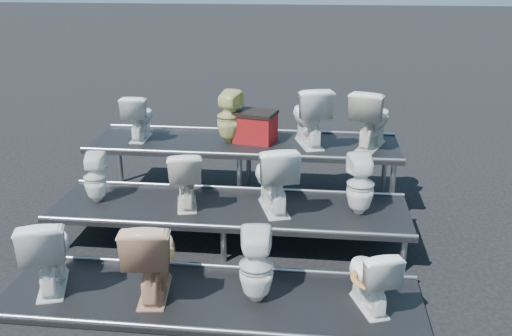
# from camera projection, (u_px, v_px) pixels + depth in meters

# --- Properties ---
(ground) EXTENTS (80.00, 80.00, 0.00)m
(ground) POSITION_uv_depth(u_px,v_px,m) (231.00, 241.00, 6.92)
(ground) COLOR black
(ground) RESTS_ON ground
(tier_front) EXTENTS (4.20, 1.20, 0.06)m
(tier_front) POSITION_uv_depth(u_px,v_px,m) (210.00, 299.00, 5.70)
(tier_front) COLOR black
(tier_front) RESTS_ON ground
(tier_mid) EXTENTS (4.20, 1.20, 0.46)m
(tier_mid) POSITION_uv_depth(u_px,v_px,m) (230.00, 224.00, 6.84)
(tier_mid) COLOR black
(tier_mid) RESTS_ON ground
(tier_back) EXTENTS (4.20, 1.20, 0.86)m
(tier_back) POSITION_uv_depth(u_px,v_px,m) (244.00, 171.00, 7.99)
(tier_back) COLOR black
(tier_back) RESTS_ON ground
(toilet_0) EXTENTS (0.69, 0.90, 0.81)m
(toilet_0) POSITION_uv_depth(u_px,v_px,m) (48.00, 251.00, 5.72)
(toilet_0) COLOR white
(toilet_0) RESTS_ON tier_front
(toilet_1) EXTENTS (0.58, 0.89, 0.85)m
(toilet_1) POSITION_uv_depth(u_px,v_px,m) (152.00, 255.00, 5.60)
(toilet_1) COLOR tan
(toilet_1) RESTS_ON tier_front
(toilet_2) EXTENTS (0.37, 0.38, 0.75)m
(toilet_2) POSITION_uv_depth(u_px,v_px,m) (256.00, 266.00, 5.51)
(toilet_2) COLOR white
(toilet_2) RESTS_ON tier_front
(toilet_3) EXTENTS (0.57, 0.73, 0.66)m
(toilet_3) POSITION_uv_depth(u_px,v_px,m) (370.00, 276.00, 5.41)
(toilet_3) COLOR white
(toilet_3) RESTS_ON tier_front
(toilet_4) EXTENTS (0.30, 0.31, 0.60)m
(toilet_4) POSITION_uv_depth(u_px,v_px,m) (95.00, 178.00, 6.83)
(toilet_4) COLOR white
(toilet_4) RESTS_ON tier_mid
(toilet_5) EXTENTS (0.54, 0.76, 0.70)m
(toilet_5) POSITION_uv_depth(u_px,v_px,m) (185.00, 177.00, 6.70)
(toilet_5) COLOR white
(toilet_5) RESTS_ON tier_mid
(toilet_6) EXTENTS (0.67, 0.89, 0.81)m
(toilet_6) POSITION_uv_depth(u_px,v_px,m) (273.00, 177.00, 6.57)
(toilet_6) COLOR white
(toilet_6) RESTS_ON tier_mid
(toilet_7) EXTENTS (0.37, 0.37, 0.70)m
(toilet_7) POSITION_uv_depth(u_px,v_px,m) (360.00, 185.00, 6.48)
(toilet_7) COLOR white
(toilet_7) RESTS_ON tier_mid
(toilet_8) EXTENTS (0.37, 0.63, 0.64)m
(toilet_8) POSITION_uv_depth(u_px,v_px,m) (139.00, 116.00, 7.89)
(toilet_8) COLOR white
(toilet_8) RESTS_ON tier_back
(toilet_9) EXTENTS (0.40, 0.40, 0.71)m
(toilet_9) POSITION_uv_depth(u_px,v_px,m) (229.00, 117.00, 7.74)
(toilet_9) COLOR #D1D07D
(toilet_9) RESTS_ON tier_back
(toilet_10) EXTENTS (0.67, 0.89, 0.81)m
(toilet_10) POSITION_uv_depth(u_px,v_px,m) (309.00, 115.00, 7.61)
(toilet_10) COLOR white
(toilet_10) RESTS_ON tier_back
(toilet_11) EXTENTS (0.69, 0.88, 0.79)m
(toilet_11) POSITION_uv_depth(u_px,v_px,m) (372.00, 118.00, 7.52)
(toilet_11) COLOR white
(toilet_11) RESTS_ON tier_back
(red_crate) EXTENTS (0.60, 0.52, 0.37)m
(red_crate) POSITION_uv_depth(u_px,v_px,m) (255.00, 128.00, 7.81)
(red_crate) COLOR maroon
(red_crate) RESTS_ON tier_back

